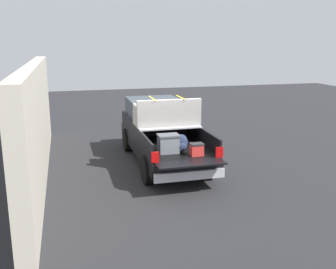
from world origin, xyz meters
TOP-DOWN VIEW (x-y plane):
  - ground_plane at (0.00, 0.00)m, footprint 40.00×40.00m
  - pickup_truck at (0.38, 0.00)m, footprint 6.05×2.06m
  - building_facade at (-0.35, 3.84)m, footprint 10.62×0.36m

SIDE VIEW (x-z plane):
  - ground_plane at x=0.00m, z-range 0.00..0.00m
  - pickup_truck at x=0.38m, z-range -0.13..2.10m
  - building_facade at x=-0.35m, z-range 0.00..3.30m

